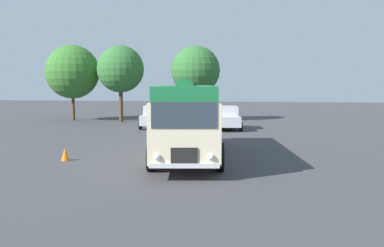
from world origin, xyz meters
The scene contains 9 objects.
ground_plane centered at (0.00, 0.00, 0.00)m, with size 120.00×120.00×0.00m, color #3D3D3F.
vintage_bus centered at (0.43, -0.49, 1.89)m, with size 3.90×10.34×3.49m.
car_near_left centered at (-4.09, 12.46, 0.85)m, with size 2.28×4.35×1.66m.
car_mid_left centered at (-1.14, 12.19, 0.85)m, with size 2.35×4.38×1.66m.
car_mid_right centered at (1.28, 12.11, 0.85)m, with size 2.39×4.40×1.66m.
tree_far_left centered at (-12.90, 17.88, 4.28)m, with size 4.75×4.75×6.69m.
tree_left_of_centre centered at (-8.19, 17.13, 4.45)m, with size 4.02×4.02×6.53m.
tree_centre centered at (-2.05, 19.04, 4.37)m, with size 4.28×4.28×6.57m.
traffic_cone centered at (-4.64, -2.01, 0.28)m, with size 0.36×0.36×0.55m, color orange.
Camera 1 is at (3.62, -20.07, 3.33)m, focal length 42.00 mm.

